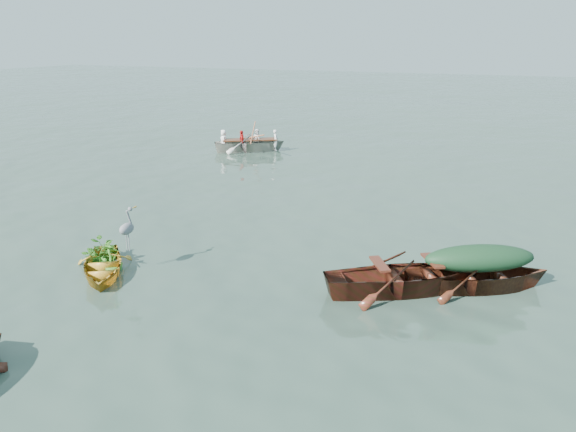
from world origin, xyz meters
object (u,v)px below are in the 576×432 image
object	(u,v)px
green_tarp_boat	(476,289)
rowed_boat	(250,151)
open_wooden_boat	(404,292)
heron	(127,235)
yellow_dinghy	(103,274)

from	to	relation	value
green_tarp_boat	rowed_boat	world-z (taller)	rowed_boat
open_wooden_boat	heron	bearing A→B (deg)	70.95
yellow_dinghy	heron	size ratio (longest dim) A/B	2.90
open_wooden_boat	rowed_boat	size ratio (longest dim) A/B	1.03
green_tarp_boat	rowed_boat	xyz separation A→B (m)	(-10.38, 10.54, 0.00)
yellow_dinghy	rowed_boat	world-z (taller)	rowed_boat
rowed_boat	heron	distance (m)	13.03
open_wooden_boat	heron	world-z (taller)	heron
open_wooden_boat	rowed_boat	bearing A→B (deg)	6.95
green_tarp_boat	open_wooden_boat	xyz separation A→B (m)	(-1.26, -0.68, 0.00)
open_wooden_boat	green_tarp_boat	bearing A→B (deg)	-93.96
yellow_dinghy	heron	world-z (taller)	heron
rowed_boat	heron	bearing A→B (deg)	164.06
green_tarp_boat	yellow_dinghy	bearing A→B (deg)	79.79
yellow_dinghy	green_tarp_boat	distance (m)	7.55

